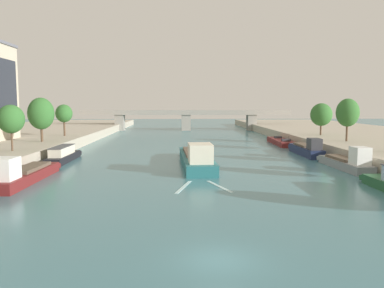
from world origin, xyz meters
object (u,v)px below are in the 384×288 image
object	(u,v)px
tree_left_past_mid	(11,119)
tree_right_third	(321,115)
barge_midriver	(196,158)
moored_boat_left_far	(63,155)
bridge_far	(186,117)
moored_boat_right_midway	(307,149)
moored_boat_right_upstream	(281,142)
tree_left_third	(41,114)
moored_boat_left_second	(23,174)
tree_left_nearest	(64,114)
moored_boat_right_downstream	(347,162)
tree_right_second	(348,113)

from	to	relation	value
tree_left_past_mid	tree_right_third	distance (m)	57.51
barge_midriver	moored_boat_left_far	xyz separation A→B (m)	(-19.08, 4.60, -0.11)
barge_midriver	tree_left_past_mid	bearing A→B (deg)	177.57
moored_boat_left_far	bridge_far	world-z (taller)	bridge_far
moored_boat_right_midway	tree_left_past_mid	size ratio (longest dim) A/B	2.07
moored_boat_right_midway	tree_left_past_mid	world-z (taller)	tree_left_past_mid
barge_midriver	moored_boat_right_upstream	bearing A→B (deg)	55.84
moored_boat_right_midway	tree_left_past_mid	xyz separation A→B (m)	(-43.16, -9.27, 5.30)
tree_left_third	tree_right_third	xyz separation A→B (m)	(52.07, 12.62, -0.55)
barge_midriver	moored_boat_left_second	bearing A→B (deg)	-150.25
moored_boat_left_far	moored_boat_right_midway	bearing A→B (deg)	8.68
moored_boat_left_second	tree_left_past_mid	size ratio (longest dim) A/B	2.33
tree_left_nearest	barge_midriver	bearing A→B (deg)	-46.12
moored_boat_right_midway	tree_left_nearest	xyz separation A→B (m)	(-43.51, 15.81, 5.45)
tree_left_third	tree_left_nearest	bearing A→B (deg)	88.81
moored_boat_left_second	moored_boat_right_downstream	bearing A→B (deg)	11.03
moored_boat_left_far	tree_right_third	world-z (taller)	tree_right_third
moored_boat_right_downstream	bridge_far	distance (m)	77.48
moored_boat_right_midway	tree_right_third	size ratio (longest dim) A/B	1.99
moored_boat_left_far	tree_right_second	distance (m)	46.45
barge_midriver	bridge_far	size ratio (longest dim) A/B	0.32
moored_boat_left_second	moored_boat_right_upstream	xyz separation A→B (m)	(37.52, 38.40, -0.41)
tree_left_third	bridge_far	xyz separation A→B (m)	(25.20, 57.54, -2.54)
moored_boat_right_midway	tree_right_third	xyz separation A→B (m)	(8.31, 16.40, 5.18)
moored_boat_left_far	tree_left_past_mid	size ratio (longest dim) A/B	1.90
moored_boat_left_far	moored_boat_right_upstream	world-z (taller)	moored_boat_left_far
barge_midriver	moored_boat_right_upstream	distance (m)	33.48
moored_boat_right_downstream	tree_right_third	distance (m)	31.45
moored_boat_left_second	tree_left_third	xyz separation A→B (m)	(-6.66, 24.80, 5.75)
barge_midriver	tree_left_third	bearing A→B (deg)	150.95
moored_boat_right_midway	tree_right_second	distance (m)	10.18
barge_midriver	moored_boat_right_downstream	bearing A→B (deg)	-9.95
moored_boat_right_downstream	moored_boat_right_upstream	bearing A→B (deg)	90.46
tree_left_nearest	tree_right_second	xyz separation A→B (m)	(51.32, -12.90, 0.41)
moored_boat_right_midway	bridge_far	size ratio (longest dim) A/B	0.20
barge_midriver	tree_left_third	world-z (taller)	tree_left_third
moored_boat_left_far	tree_right_second	size ratio (longest dim) A/B	1.63
bridge_far	tree_right_second	bearing A→B (deg)	-65.71
barge_midriver	tree_left_nearest	world-z (taller)	tree_left_nearest
moored_boat_left_far	bridge_far	bearing A→B (deg)	74.26
moored_boat_left_second	tree_right_third	size ratio (longest dim) A/B	2.24
barge_midriver	tree_left_nearest	bearing A→B (deg)	133.88
moored_boat_left_far	tree_right_third	xyz separation A→B (m)	(45.76, 22.12, 5.18)
tree_left_past_mid	tree_left_nearest	size ratio (longest dim) A/B	1.00
moored_boat_left_second	tree_left_past_mid	xyz separation A→B (m)	(-6.06, 11.75, 5.33)
moored_boat_left_far	moored_boat_right_upstream	size ratio (longest dim) A/B	0.77
bridge_far	moored_boat_left_second	bearing A→B (deg)	-102.69
moored_boat_right_downstream	moored_boat_right_midway	xyz separation A→B (m)	(-0.66, 13.66, 0.04)
moored_boat_right_downstream	tree_right_second	distance (m)	18.99
moored_boat_right_downstream	moored_boat_right_midway	world-z (taller)	moored_boat_right_downstream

